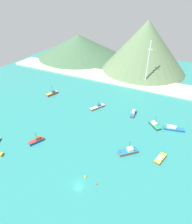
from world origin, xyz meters
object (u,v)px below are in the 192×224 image
(fishing_boat_7, at_px, (133,113))
(buoy_0, at_px, (85,177))
(fishing_boat_1, at_px, (128,151))
(fishing_boat_4, at_px, (160,158))
(radio_tower, at_px, (148,64))
(fishing_boat_8, at_px, (98,107))
(fishing_boat_0, at_px, (36,141))
(buoy_1, at_px, (96,184))
(fishing_boat_5, at_px, (52,93))
(fishing_boat_3, at_px, (173,128))
(fishing_boat_2, at_px, (155,125))

(fishing_boat_7, relative_size, buoy_0, 8.40)
(fishing_boat_1, xyz_separation_m, fishing_boat_4, (13.62, 2.47, -0.26))
(radio_tower, bearing_deg, fishing_boat_8, -111.68)
(fishing_boat_0, height_order, fishing_boat_8, fishing_boat_0)
(fishing_boat_0, xyz_separation_m, fishing_boat_7, (34.23, 43.86, -0.10))
(buoy_0, height_order, buoy_1, buoy_0)
(fishing_boat_5, xyz_separation_m, buoy_1, (59.63, -50.80, -0.84))
(fishing_boat_1, relative_size, fishing_boat_3, 0.78)
(buoy_0, height_order, radio_tower, radio_tower)
(fishing_boat_7, bearing_deg, buoy_1, -87.73)
(buoy_1, bearing_deg, fishing_boat_3, 66.37)
(fishing_boat_2, xyz_separation_m, fishing_boat_8, (-35.44, 2.74, -0.02))
(buoy_0, bearing_deg, fishing_boat_5, 137.43)
(fishing_boat_8, bearing_deg, radio_tower, 68.32)
(fishing_boat_0, xyz_separation_m, fishing_boat_5, (-23.34, 42.63, -0.03))
(fishing_boat_4, height_order, fishing_boat_8, fishing_boat_8)
(fishing_boat_2, distance_m, fishing_boat_3, 9.31)
(fishing_boat_1, distance_m, fishing_boat_5, 71.47)
(fishing_boat_3, bearing_deg, buoy_0, -119.42)
(buoy_0, xyz_separation_m, buoy_1, (5.45, -1.03, -0.05))
(fishing_boat_1, xyz_separation_m, buoy_1, (-5.35, -21.06, -0.84))
(fishing_boat_1, height_order, buoy_0, fishing_boat_1)
(fishing_boat_3, distance_m, fishing_boat_4, 24.19)
(fishing_boat_4, bearing_deg, buoy_1, -128.89)
(buoy_0, relative_size, radio_tower, 0.03)
(fishing_boat_3, bearing_deg, radio_tower, 120.32)
(fishing_boat_0, distance_m, fishing_boat_8, 42.85)
(fishing_boat_0, relative_size, fishing_boat_7, 0.91)
(fishing_boat_3, bearing_deg, fishing_boat_1, -120.23)
(fishing_boat_2, relative_size, fishing_boat_5, 0.87)
(fishing_boat_3, distance_m, buoy_0, 53.51)
(fishing_boat_0, bearing_deg, radio_tower, 70.57)
(buoy_0, bearing_deg, fishing_boat_7, 86.21)
(fishing_boat_1, height_order, fishing_boat_3, fishing_boat_1)
(fishing_boat_3, bearing_deg, fishing_boat_5, 177.75)
(fishing_boat_5, height_order, radio_tower, radio_tower)
(fishing_boat_2, xyz_separation_m, radio_tower, (-17.73, 47.30, 16.03))
(fishing_boat_0, height_order, fishing_boat_2, fishing_boat_2)
(fishing_boat_8, height_order, buoy_1, fishing_boat_8)
(fishing_boat_4, relative_size, radio_tower, 0.23)
(fishing_boat_3, xyz_separation_m, buoy_0, (-26.29, -46.61, -0.69))
(fishing_boat_2, height_order, fishing_boat_8, fishing_boat_2)
(fishing_boat_0, relative_size, buoy_1, 10.65)
(buoy_1, bearing_deg, fishing_boat_5, 139.57)
(fishing_boat_0, relative_size, fishing_boat_5, 0.85)
(fishing_boat_5, distance_m, buoy_1, 78.34)
(fishing_boat_2, xyz_separation_m, buoy_0, (-17.06, -45.40, -0.61))
(buoy_0, bearing_deg, fishing_boat_8, 110.90)
(fishing_boat_4, bearing_deg, radio_tower, 109.67)
(fishing_boat_3, height_order, fishing_boat_7, fishing_boat_7)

